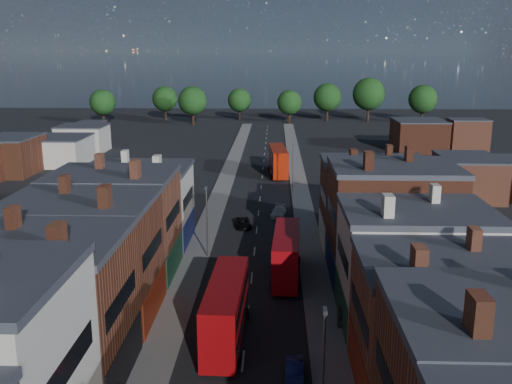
# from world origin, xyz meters

# --- Properties ---
(pavement_west) EXTENTS (3.00, 200.00, 0.12)m
(pavement_west) POSITION_xyz_m (-6.50, 50.00, 0.06)
(pavement_west) COLOR gray
(pavement_west) RESTS_ON ground
(pavement_east) EXTENTS (3.00, 200.00, 0.12)m
(pavement_east) POSITION_xyz_m (6.50, 50.00, 0.06)
(pavement_east) COLOR gray
(pavement_east) RESTS_ON ground
(terrace_west) EXTENTS (12.00, 80.00, 11.59)m
(terrace_west) POSITION_xyz_m (-14.00, 0.00, 5.79)
(terrace_west) COLOR brown
(terrace_west) RESTS_ON ground
(terrace_east) EXTENTS (12.00, 80.00, 11.59)m
(terrace_east) POSITION_xyz_m (14.00, 0.00, 5.79)
(terrace_east) COLOR brown
(terrace_east) RESTS_ON ground
(lamp_post_1) EXTENTS (0.25, 0.70, 8.12)m
(lamp_post_1) POSITION_xyz_m (5.20, 0.00, 4.70)
(lamp_post_1) COLOR slate
(lamp_post_1) RESTS_ON ground
(lamp_post_2) EXTENTS (0.25, 0.70, 8.12)m
(lamp_post_2) POSITION_xyz_m (-5.20, 30.00, 4.70)
(lamp_post_2) COLOR slate
(lamp_post_2) RESTS_ON ground
(lamp_post_3) EXTENTS (0.25, 0.70, 8.12)m
(lamp_post_3) POSITION_xyz_m (5.20, 60.00, 4.70)
(lamp_post_3) COLOR slate
(lamp_post_3) RESTS_ON ground
(bus_0) EXTENTS (3.21, 11.63, 4.99)m
(bus_0) POSITION_xyz_m (-1.50, 11.11, 2.69)
(bus_0) COLOR #A0090C
(bus_0) RESTS_ON ground
(bus_1) EXTENTS (3.17, 11.09, 4.74)m
(bus_1) POSITION_xyz_m (3.50, 24.35, 2.56)
(bus_1) COLOR red
(bus_1) RESTS_ON ground
(bus_2) EXTENTS (3.75, 12.17, 5.18)m
(bus_2) POSITION_xyz_m (2.90, 73.63, 2.79)
(bus_2) COLOR #A11C07
(bus_2) RESTS_ON ground
(car_1) EXTENTS (1.37, 3.73, 1.22)m
(car_1) POSITION_xyz_m (3.74, 5.83, 0.61)
(car_1) COLOR navy
(car_1) RESTS_ON ground
(car_2) EXTENTS (2.52, 4.46, 1.17)m
(car_2) POSITION_xyz_m (-1.83, 41.25, 0.59)
(car_2) COLOR black
(car_2) RESTS_ON ground
(car_3) EXTENTS (2.42, 4.67, 1.29)m
(car_3) POSITION_xyz_m (2.86, 46.52, 0.65)
(car_3) COLOR silver
(car_3) RESTS_ON ground
(ped_3) EXTENTS (0.64, 1.14, 1.83)m
(ped_3) POSITION_xyz_m (7.70, 13.43, 1.04)
(ped_3) COLOR #5F5C52
(ped_3) RESTS_ON pavement_east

